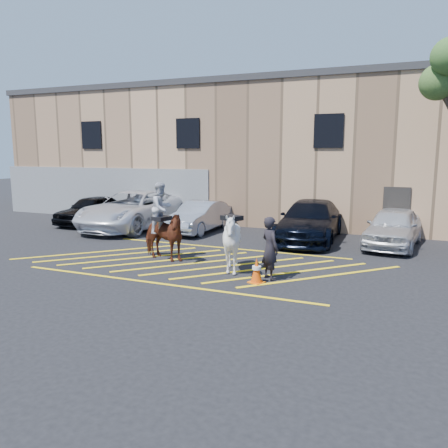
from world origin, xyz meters
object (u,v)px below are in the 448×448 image
at_px(traffic_cone, 257,270).
at_px(car_white_suv, 393,227).
at_px(car_white_pickup, 133,210).
at_px(car_blue_suv, 310,221).
at_px(handler, 270,248).
at_px(car_silver_sedan, 200,217).
at_px(saddled_white, 232,242).
at_px(car_black_suv, 92,210).
at_px(mounted_bay, 162,229).

bearing_deg(traffic_cone, car_white_suv, 62.67).
bearing_deg(car_white_pickup, car_white_suv, 1.70).
bearing_deg(car_blue_suv, car_white_suv, -2.21).
distance_m(car_white_pickup, car_white_suv, 11.82).
xyz_separation_m(car_blue_suv, handler, (0.07, -6.22, 0.10)).
bearing_deg(car_white_pickup, car_silver_sedan, 6.48).
bearing_deg(traffic_cone, car_blue_suv, 88.53).
distance_m(car_blue_suv, saddled_white, 6.10).
bearing_deg(handler, traffic_cone, 104.67).
height_order(handler, traffic_cone, handler).
relative_size(car_white_suv, saddled_white, 2.04).
relative_size(car_black_suv, mounted_bay, 1.60).
distance_m(car_white_pickup, mounted_bay, 6.76).
bearing_deg(car_white_suv, car_blue_suv, -173.56).
distance_m(car_black_suv, car_white_pickup, 2.77).
relative_size(car_silver_sedan, car_white_suv, 0.95).
xyz_separation_m(car_white_suv, traffic_cone, (-3.45, -6.67, -0.40)).
bearing_deg(car_black_suv, saddled_white, -26.32).
bearing_deg(saddled_white, handler, -10.92).
distance_m(car_blue_suv, traffic_cone, 6.74).
height_order(car_white_suv, handler, handler).
height_order(car_black_suv, car_white_pickup, car_white_pickup).
distance_m(car_black_suv, handler, 12.90).
bearing_deg(car_black_suv, handler, -24.39).
xyz_separation_m(handler, mounted_bay, (-4.06, 0.81, 0.16)).
height_order(car_white_pickup, traffic_cone, car_white_pickup).
bearing_deg(mounted_bay, traffic_cone, -18.89).
xyz_separation_m(car_silver_sedan, handler, (5.22, -6.21, 0.22)).
relative_size(handler, traffic_cone, 2.54).
height_order(car_blue_suv, handler, handler).
bearing_deg(car_blue_suv, handler, -90.85).
relative_size(car_black_suv, car_silver_sedan, 1.00).
distance_m(car_white_suv, saddled_white, 7.45).
bearing_deg(car_silver_sedan, car_black_suv, -176.93).
bearing_deg(handler, car_black_suv, 11.77).
bearing_deg(saddled_white, car_silver_sedan, 123.39).
bearing_deg(saddled_white, car_white_suv, 52.80).
distance_m(mounted_bay, traffic_cone, 4.11).
height_order(car_white_pickup, mounted_bay, mounted_bay).
bearing_deg(car_black_suv, car_silver_sedan, 4.71).
xyz_separation_m(car_white_pickup, handler, (8.61, -5.82, 0.02)).
distance_m(car_black_suv, traffic_cone, 12.94).
xyz_separation_m(car_black_suv, traffic_cone, (11.11, -6.63, -0.36)).
bearing_deg(car_white_suv, mounted_bay, -136.40).
height_order(car_silver_sedan, saddled_white, saddled_white).
bearing_deg(handler, mounted_bay, 28.86).
bearing_deg(saddled_white, mounted_bay, 168.54).
bearing_deg(car_white_suv, saddled_white, -120.00).
xyz_separation_m(car_blue_suv, car_white_suv, (3.28, -0.04, -0.05)).
relative_size(car_blue_suv, saddled_white, 2.56).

